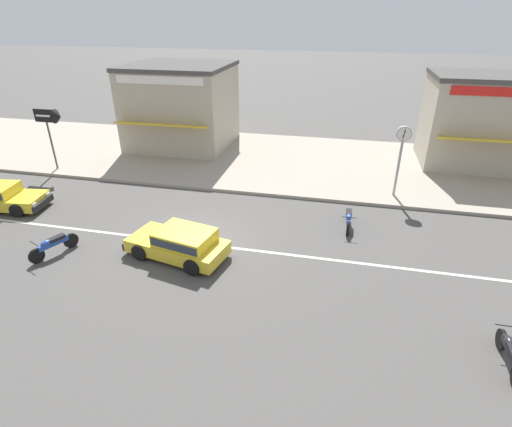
% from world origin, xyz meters
% --- Properties ---
extents(ground_plane, '(160.00, 160.00, 0.00)m').
position_xyz_m(ground_plane, '(0.00, 0.00, 0.00)').
color(ground_plane, '#4C4947').
extents(lane_centre_stripe, '(50.40, 0.14, 0.01)m').
position_xyz_m(lane_centre_stripe, '(0.00, 0.00, 0.00)').
color(lane_centre_stripe, silver).
rests_on(lane_centre_stripe, ground).
extents(kerb_strip, '(68.00, 10.00, 0.15)m').
position_xyz_m(kerb_strip, '(0.00, 9.87, 0.07)').
color(kerb_strip, '#9E9384').
rests_on(kerb_strip, ground).
extents(hatchback_yellow_3, '(3.93, 2.32, 1.10)m').
position_xyz_m(hatchback_yellow_3, '(0.03, -0.96, 0.59)').
color(hatchback_yellow_3, yellow).
rests_on(hatchback_yellow_3, ground).
extents(motorcycle_0, '(0.56, 1.86, 0.80)m').
position_xyz_m(motorcycle_0, '(9.98, -3.89, 0.42)').
color(motorcycle_0, black).
rests_on(motorcycle_0, ground).
extents(motorcycle_1, '(0.94, 1.76, 0.80)m').
position_xyz_m(motorcycle_1, '(-4.54, -1.87, 0.42)').
color(motorcycle_1, black).
rests_on(motorcycle_1, ground).
extents(motorcycle_2, '(0.56, 1.80, 0.80)m').
position_xyz_m(motorcycle_2, '(5.92, 2.54, 0.42)').
color(motorcycle_2, black).
rests_on(motorcycle_2, ground).
extents(street_clock, '(0.66, 0.22, 3.32)m').
position_xyz_m(street_clock, '(8.00, 6.05, 2.64)').
color(street_clock, '#9E9EA3').
rests_on(street_clock, kerb_strip).
extents(arrow_signboard, '(1.59, 0.75, 3.31)m').
position_xyz_m(arrow_signboard, '(-9.42, 5.64, 2.93)').
color(arrow_signboard, '#4C4C51').
rests_on(arrow_signboard, kerb_strip).
extents(shopfront_corner_warung, '(6.16, 6.42, 4.97)m').
position_xyz_m(shopfront_corner_warung, '(-4.80, 11.53, 2.64)').
color(shopfront_corner_warung, '#B2A893').
rests_on(shopfront_corner_warung, kerb_strip).
extents(shopfront_mid_block, '(6.92, 5.14, 4.90)m').
position_xyz_m(shopfront_mid_block, '(13.20, 11.66, 2.61)').
color(shopfront_mid_block, '#B2A893').
rests_on(shopfront_mid_block, kerb_strip).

